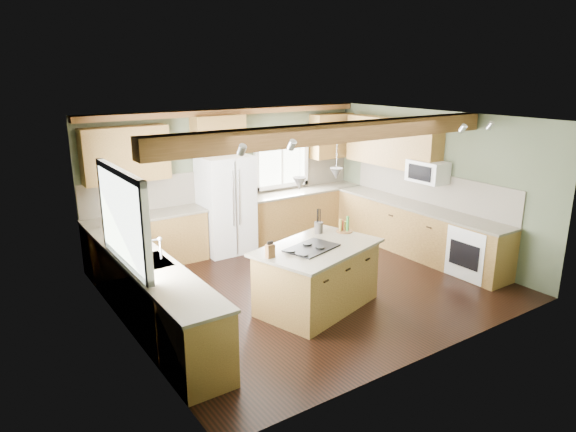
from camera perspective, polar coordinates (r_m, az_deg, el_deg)
floor at (r=8.20m, az=2.12°, el=-7.65°), size 5.60×5.60×0.00m
ceiling at (r=7.54m, az=2.33°, el=10.76°), size 5.60×5.60×0.00m
wall_back at (r=9.84m, az=-6.45°, el=4.25°), size 5.60×0.00×5.60m
wall_left at (r=6.57m, az=-17.89°, el=-2.40°), size 0.00×5.00×5.00m
wall_right at (r=9.65m, az=15.78°, el=3.51°), size 0.00×5.00×5.00m
ceiling_beam at (r=7.01m, az=5.73°, el=9.23°), size 5.55×0.26×0.26m
soffit_trim at (r=9.57m, az=-6.39°, el=11.43°), size 5.55×0.20×0.10m
backsplash_back at (r=9.84m, az=-6.39°, el=3.72°), size 5.58×0.03×0.58m
backsplash_right at (r=9.69m, az=15.46°, el=3.04°), size 0.03×3.70×0.58m
base_cab_back_left at (r=9.12m, az=-15.38°, el=-2.79°), size 2.02×0.60×0.88m
counter_back_left at (r=8.98m, az=-15.59°, el=-0.01°), size 2.06×0.64×0.04m
base_cab_back_right at (r=10.55m, az=1.63°, el=0.35°), size 2.62×0.60×0.88m
counter_back_right at (r=10.44m, az=1.65°, el=2.78°), size 2.66×0.64×0.04m
base_cab_left at (r=7.00m, az=-15.04°, el=-8.57°), size 0.60×3.70×0.88m
counter_left at (r=6.83m, az=-15.32°, el=-5.06°), size 0.64×3.74×0.04m
base_cab_right at (r=9.67m, az=14.02°, el=-1.60°), size 0.60×3.70×0.88m
counter_right at (r=9.55m, az=14.20°, el=1.03°), size 0.64×3.74×0.04m
upper_cab_back_left at (r=8.82m, az=-17.60°, el=6.55°), size 1.40×0.35×0.90m
upper_cab_over_fridge at (r=9.41m, az=-7.74°, el=8.92°), size 0.96×0.35×0.70m
upper_cab_right at (r=10.01m, az=11.47°, el=8.01°), size 0.35×2.20×0.90m
upper_cab_back_corner at (r=10.84m, az=4.83°, el=8.86°), size 0.90×0.35×0.90m
window_left at (r=6.55m, az=-18.03°, el=-0.18°), size 0.04×1.60×1.05m
window_back at (r=10.35m, az=-0.77°, el=6.34°), size 1.10×0.04×1.00m
sink at (r=6.83m, az=-15.32°, el=-5.02°), size 0.50×0.65×0.03m
faucet at (r=6.83m, az=-13.98°, el=-3.61°), size 0.02×0.02×0.28m
dishwasher at (r=5.91m, az=-10.60°, el=-13.18°), size 0.60×0.60×0.84m
oven at (r=8.91m, az=20.16°, el=-3.72°), size 0.60×0.72×0.84m
microwave at (r=9.40m, az=15.25°, el=4.80°), size 0.40×0.70×0.38m
pendant_left at (r=6.57m, az=1.29°, el=3.64°), size 0.18×0.18×0.16m
pendant_right at (r=7.23m, az=5.38°, el=4.71°), size 0.18×0.18×0.16m
refrigerator at (r=9.46m, az=-6.90°, el=1.28°), size 0.90×0.74×1.80m
island at (r=7.33m, az=3.25°, el=-6.89°), size 1.87×1.43×0.88m
island_top at (r=7.16m, az=3.30°, el=-3.50°), size 2.01×1.57×0.04m
cooktop at (r=7.05m, az=2.64°, el=-3.56°), size 0.82×0.66×0.02m
knife_block at (r=6.69m, az=-1.98°, el=-3.90°), size 0.11×0.08×0.18m
utensil_crock at (r=7.68m, az=3.42°, el=-1.30°), size 0.17×0.17×0.17m
bottle_tray at (r=7.77m, az=6.30°, el=-0.95°), size 0.27×0.27×0.23m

